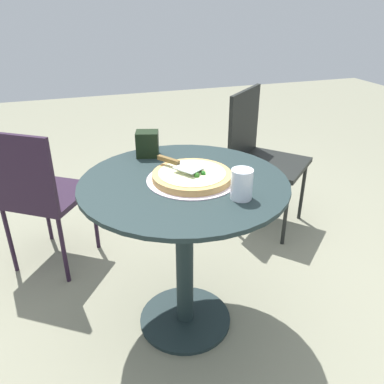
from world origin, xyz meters
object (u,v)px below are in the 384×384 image
object	(u,v)px
pizza_on_tray	(192,176)
patio_chair_near	(260,151)
napkin_dispenser	(147,144)
patio_chair_far	(38,190)
patio_table	(184,225)
pizza_server	(178,164)
drinking_cup	(242,184)

from	to	relation	value
pizza_on_tray	patio_chair_near	world-z (taller)	patio_chair_near
napkin_dispenser	patio_chair_far	bearing A→B (deg)	163.87
patio_chair_far	patio_chair_near	bearing A→B (deg)	-85.87
patio_table	napkin_dispenser	world-z (taller)	napkin_dispenser
patio_chair_near	patio_chair_far	bearing A→B (deg)	94.13
patio_chair_near	pizza_server	bearing A→B (deg)	133.08
pizza_on_tray	drinking_cup	distance (m)	0.24
patio_chair_far	pizza_on_tray	bearing A→B (deg)	-135.71
patio_chair_far	drinking_cup	bearing A→B (deg)	-138.58
pizza_server	drinking_cup	distance (m)	0.31
drinking_cup	patio_chair_near	bearing A→B (deg)	-31.42
drinking_cup	patio_chair_near	distance (m)	1.17
patio_table	pizza_on_tray	xyz separation A→B (m)	(-0.01, -0.03, 0.22)
patio_table	pizza_on_tray	size ratio (longest dim) A/B	2.31
pizza_server	patio_chair_near	bearing A→B (deg)	-46.92
drinking_cup	napkin_dispenser	size ratio (longest dim) A/B	0.97
drinking_cup	napkin_dispenser	bearing A→B (deg)	23.76
pizza_server	napkin_dispenser	size ratio (longest dim) A/B	1.73
patio_table	patio_chair_far	distance (m)	0.90
pizza_server	patio_table	bearing A→B (deg)	-167.65
pizza_on_tray	patio_chair_far	bearing A→B (deg)	44.29
pizza_on_tray	pizza_server	distance (m)	0.08
patio_table	patio_chair_near	size ratio (longest dim) A/B	0.94
napkin_dispenser	patio_chair_near	bearing A→B (deg)	44.82
patio_table	pizza_server	xyz separation A→B (m)	(0.05, 0.01, 0.26)
pizza_server	patio_chair_near	size ratio (longest dim) A/B	0.22
patio_chair_near	patio_table	bearing A→B (deg)	135.38
pizza_on_tray	pizza_server	size ratio (longest dim) A/B	1.82
patio_chair_far	napkin_dispenser	bearing A→B (deg)	-122.70
pizza_server	drinking_cup	world-z (taller)	drinking_cup
pizza_server	drinking_cup	bearing A→B (deg)	-147.77
napkin_dispenser	patio_chair_near	world-z (taller)	patio_chair_near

